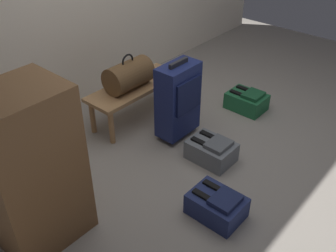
{
  "coord_description": "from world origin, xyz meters",
  "views": [
    {
      "loc": [
        -2.28,
        -1.48,
        2.09
      ],
      "look_at": [
        -0.21,
        0.31,
        0.25
      ],
      "focal_mm": 41.33,
      "sensor_mm": 36.0,
      "label": 1
    }
  ],
  "objects_px": {
    "backpack_navy": "(217,205)",
    "backpack_grey": "(212,150)",
    "side_cabinet": "(31,170)",
    "bench": "(135,90)",
    "cell_phone": "(162,71)",
    "backpack_green": "(247,101)",
    "duffel_bag_brown": "(129,75)",
    "suitcase_upright_navy": "(178,99)"
  },
  "relations": [
    {
      "from": "suitcase_upright_navy",
      "to": "backpack_grey",
      "type": "bearing_deg",
      "value": -101.02
    },
    {
      "from": "backpack_grey",
      "to": "side_cabinet",
      "type": "relative_size",
      "value": 0.35
    },
    {
      "from": "suitcase_upright_navy",
      "to": "backpack_navy",
      "type": "bearing_deg",
      "value": -124.55
    },
    {
      "from": "backpack_navy",
      "to": "cell_phone",
      "type": "bearing_deg",
      "value": 55.58
    },
    {
      "from": "bench",
      "to": "backpack_green",
      "type": "relative_size",
      "value": 2.63
    },
    {
      "from": "suitcase_upright_navy",
      "to": "cell_phone",
      "type": "bearing_deg",
      "value": 55.81
    },
    {
      "from": "bench",
      "to": "backpack_navy",
      "type": "relative_size",
      "value": 2.63
    },
    {
      "from": "bench",
      "to": "backpack_green",
      "type": "distance_m",
      "value": 1.15
    },
    {
      "from": "duffel_bag_brown",
      "to": "backpack_grey",
      "type": "height_order",
      "value": "duffel_bag_brown"
    },
    {
      "from": "backpack_navy",
      "to": "duffel_bag_brown",
      "type": "bearing_deg",
      "value": 70.72
    },
    {
      "from": "backpack_navy",
      "to": "backpack_grey",
      "type": "distance_m",
      "value": 0.64
    },
    {
      "from": "duffel_bag_brown",
      "to": "backpack_navy",
      "type": "height_order",
      "value": "duffel_bag_brown"
    },
    {
      "from": "backpack_grey",
      "to": "suitcase_upright_navy",
      "type": "bearing_deg",
      "value": 78.98
    },
    {
      "from": "suitcase_upright_navy",
      "to": "side_cabinet",
      "type": "distance_m",
      "value": 1.49
    },
    {
      "from": "duffel_bag_brown",
      "to": "side_cabinet",
      "type": "relative_size",
      "value": 0.4
    },
    {
      "from": "duffel_bag_brown",
      "to": "suitcase_upright_navy",
      "type": "relative_size",
      "value": 0.59
    },
    {
      "from": "bench",
      "to": "duffel_bag_brown",
      "type": "xyz_separation_m",
      "value": [
        -0.08,
        -0.0,
        0.19
      ]
    },
    {
      "from": "cell_phone",
      "to": "backpack_green",
      "type": "xyz_separation_m",
      "value": [
        0.49,
        -0.73,
        -0.28
      ]
    },
    {
      "from": "cell_phone",
      "to": "suitcase_upright_navy",
      "type": "relative_size",
      "value": 0.19
    },
    {
      "from": "duffel_bag_brown",
      "to": "cell_phone",
      "type": "height_order",
      "value": "duffel_bag_brown"
    },
    {
      "from": "cell_phone",
      "to": "backpack_navy",
      "type": "relative_size",
      "value": 0.38
    },
    {
      "from": "duffel_bag_brown",
      "to": "suitcase_upright_navy",
      "type": "distance_m",
      "value": 0.53
    },
    {
      "from": "backpack_green",
      "to": "backpack_grey",
      "type": "distance_m",
      "value": 0.94
    },
    {
      "from": "duffel_bag_brown",
      "to": "side_cabinet",
      "type": "height_order",
      "value": "side_cabinet"
    },
    {
      "from": "duffel_bag_brown",
      "to": "backpack_grey",
      "type": "distance_m",
      "value": 1.03
    },
    {
      "from": "bench",
      "to": "backpack_grey",
      "type": "bearing_deg",
      "value": -93.22
    },
    {
      "from": "backpack_navy",
      "to": "side_cabinet",
      "type": "relative_size",
      "value": 0.35
    },
    {
      "from": "bench",
      "to": "duffel_bag_brown",
      "type": "height_order",
      "value": "duffel_bag_brown"
    },
    {
      "from": "backpack_grey",
      "to": "backpack_green",
      "type": "bearing_deg",
      "value": 13.1
    },
    {
      "from": "backpack_navy",
      "to": "backpack_grey",
      "type": "height_order",
      "value": "same"
    },
    {
      "from": "cell_phone",
      "to": "side_cabinet",
      "type": "bearing_deg",
      "value": -163.15
    },
    {
      "from": "backpack_green",
      "to": "side_cabinet",
      "type": "relative_size",
      "value": 0.35
    },
    {
      "from": "bench",
      "to": "backpack_grey",
      "type": "distance_m",
      "value": 0.97
    },
    {
      "from": "suitcase_upright_navy",
      "to": "backpack_navy",
      "type": "relative_size",
      "value": 1.98
    },
    {
      "from": "duffel_bag_brown",
      "to": "suitcase_upright_navy",
      "type": "height_order",
      "value": "suitcase_upright_navy"
    },
    {
      "from": "cell_phone",
      "to": "side_cabinet",
      "type": "distance_m",
      "value": 1.91
    },
    {
      "from": "bench",
      "to": "duffel_bag_brown",
      "type": "distance_m",
      "value": 0.2
    },
    {
      "from": "backpack_navy",
      "to": "backpack_grey",
      "type": "relative_size",
      "value": 1.0
    },
    {
      "from": "bench",
      "to": "suitcase_upright_navy",
      "type": "xyz_separation_m",
      "value": [
        0.03,
        -0.5,
        0.07
      ]
    },
    {
      "from": "duffel_bag_brown",
      "to": "side_cabinet",
      "type": "bearing_deg",
      "value": -157.97
    },
    {
      "from": "bench",
      "to": "suitcase_upright_navy",
      "type": "bearing_deg",
      "value": -86.24
    },
    {
      "from": "suitcase_upright_navy",
      "to": "backpack_green",
      "type": "relative_size",
      "value": 1.98
    }
  ]
}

